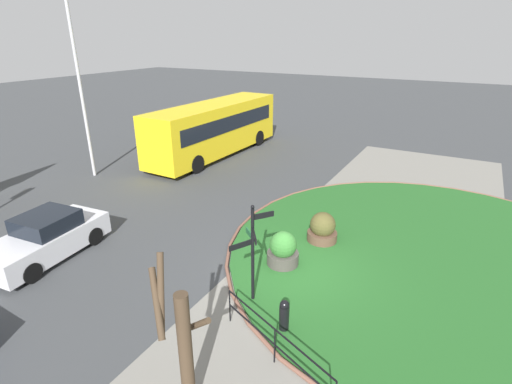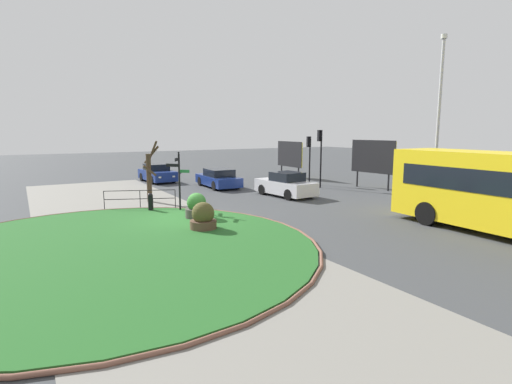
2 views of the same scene
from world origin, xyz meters
The scene contains 13 objects.
ground centered at (0.00, 0.00, 0.00)m, with size 120.00×120.00×0.00m, color #3D3F42.
sidewalk_paving centered at (0.00, -2.13, 0.01)m, with size 32.00×7.75×0.02m, color gray.
grass_island centered at (3.04, -3.88, 0.05)m, with size 13.94×13.94×0.10m, color #235B23.
grass_kerb_ring centered at (3.04, -3.88, 0.06)m, with size 14.25×14.25×0.11m, color brown.
signpost_directional centered at (-1.95, 0.43, 1.75)m, with size 1.15×0.86×2.97m.
bollard_foreground centered at (-2.60, -0.84, 0.48)m, with size 0.25×0.25×0.94m.
railing_grass_edge centered at (-3.62, -1.08, 0.65)m, with size 1.41×3.30×0.98m.
bus_yellow centered at (9.46, 9.52, 1.70)m, with size 10.40×2.76×3.16m.
car_trailing centered at (-3.15, 7.66, 0.68)m, with size 4.19×2.14×1.49m.
lamppost_tall centered at (3.20, 13.02, 4.73)m, with size 0.32×0.32×8.88m.
planter_near_signpost centered at (2.19, -0.09, 0.52)m, with size 1.06×1.06×1.17m.
planter_kerbside centered at (0.11, 0.48, 0.55)m, with size 1.02×1.02×1.22m.
street_tree_bare centered at (-5.45, -0.03, 1.59)m, with size 1.10×1.08×3.42m.
Camera 1 is at (-9.78, -4.03, 7.00)m, focal length 27.41 mm.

